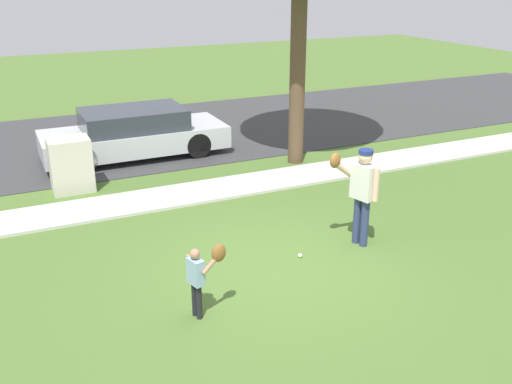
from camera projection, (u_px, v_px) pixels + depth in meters
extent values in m
plane|color=#4C6B2D|center=(202.00, 195.00, 12.27)|extent=(48.00, 48.00, 0.00)
cube|color=beige|center=(200.00, 192.00, 12.35)|extent=(36.00, 1.20, 0.06)
cube|color=#38383A|center=(142.00, 135.00, 16.58)|extent=(36.00, 6.80, 0.02)
cylinder|color=navy|center=(365.00, 223.00, 9.87)|extent=(0.14, 0.14, 0.87)
cylinder|color=navy|center=(357.00, 220.00, 9.99)|extent=(0.14, 0.14, 0.87)
cube|color=silver|center=(364.00, 182.00, 9.66)|extent=(0.34, 0.46, 0.61)
sphere|color=beige|center=(366.00, 157.00, 9.50)|extent=(0.23, 0.23, 0.23)
cylinder|color=navy|center=(366.00, 152.00, 9.47)|extent=(0.25, 0.25, 0.07)
cylinder|color=beige|center=(376.00, 185.00, 9.47)|extent=(0.10, 0.10, 0.58)
cylinder|color=beige|center=(343.00, 169.00, 9.61)|extent=(0.54, 0.24, 0.41)
ellipsoid|color=brown|center=(335.00, 161.00, 9.42)|extent=(0.25, 0.19, 0.26)
cylinder|color=black|center=(195.00, 299.00, 7.93)|extent=(0.08, 0.08, 0.53)
cylinder|color=black|center=(199.00, 302.00, 7.86)|extent=(0.08, 0.08, 0.53)
cube|color=#8CADC6|center=(196.00, 272.00, 7.73)|extent=(0.21, 0.28, 0.37)
sphere|color=#A87A5B|center=(195.00, 254.00, 7.63)|extent=(0.14, 0.14, 0.14)
cylinder|color=#A87A5B|center=(189.00, 267.00, 7.84)|extent=(0.06, 0.06, 0.35)
cylinder|color=#A87A5B|center=(212.00, 263.00, 7.66)|extent=(0.33, 0.15, 0.25)
ellipsoid|color=brown|center=(219.00, 253.00, 7.70)|extent=(0.25, 0.19, 0.26)
sphere|color=white|center=(300.00, 255.00, 9.60)|extent=(0.07, 0.07, 0.07)
cube|color=beige|center=(71.00, 165.00, 12.31)|extent=(0.87, 0.68, 1.17)
cylinder|color=brown|center=(298.00, 64.00, 13.48)|extent=(0.38, 0.38, 4.84)
cube|color=silver|center=(135.00, 139.00, 14.59)|extent=(4.60, 1.80, 0.55)
cube|color=#2D333D|center=(133.00, 119.00, 14.40)|extent=(2.53, 1.66, 0.50)
cylinder|color=black|center=(83.00, 160.00, 13.42)|extent=(0.64, 0.22, 0.64)
cylinder|color=black|center=(73.00, 142.00, 14.75)|extent=(0.64, 0.22, 0.64)
cylinder|color=black|center=(198.00, 145.00, 14.53)|extent=(0.64, 0.22, 0.64)
cylinder|color=black|center=(179.00, 130.00, 15.87)|extent=(0.64, 0.22, 0.64)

